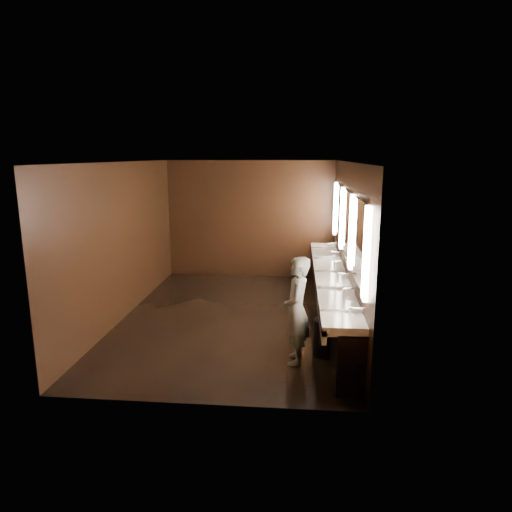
{
  "coord_description": "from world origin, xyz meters",
  "views": [
    {
      "loc": [
        1.13,
        -7.86,
        2.91
      ],
      "look_at": [
        0.41,
        0.0,
        1.16
      ],
      "focal_mm": 32.0,
      "sensor_mm": 36.0,
      "label": 1
    }
  ],
  "objects": [
    {
      "name": "floor",
      "position": [
        0.0,
        0.0,
        0.0
      ],
      "size": [
        6.0,
        6.0,
        0.0
      ],
      "primitive_type": "plane",
      "color": "black",
      "rests_on": "ground"
    },
    {
      "name": "person",
      "position": [
        1.15,
        -1.72,
        0.77
      ],
      "size": [
        0.39,
        0.58,
        1.55
      ],
      "primitive_type": "imported",
      "rotation": [
        0.0,
        0.0,
        -1.6
      ],
      "color": "#88B0CB",
      "rests_on": "floor"
    },
    {
      "name": "wall_back",
      "position": [
        0.0,
        3.0,
        1.4
      ],
      "size": [
        4.0,
        0.02,
        2.8
      ],
      "primitive_type": "cube",
      "color": "black",
      "rests_on": "floor"
    },
    {
      "name": "mirror_band",
      "position": [
        1.98,
        -0.0,
        1.75
      ],
      "size": [
        0.06,
        5.03,
        1.15
      ],
      "color": "#FFE2CE",
      "rests_on": "wall_right"
    },
    {
      "name": "wall_right",
      "position": [
        2.0,
        0.0,
        1.4
      ],
      "size": [
        0.02,
        6.0,
        2.8
      ],
      "primitive_type": "cube",
      "color": "black",
      "rests_on": "floor"
    },
    {
      "name": "sink_counter",
      "position": [
        1.79,
        0.0,
        0.5
      ],
      "size": [
        0.55,
        5.4,
        1.01
      ],
      "color": "black",
      "rests_on": "floor"
    },
    {
      "name": "wall_front",
      "position": [
        0.0,
        -3.0,
        1.4
      ],
      "size": [
        4.0,
        0.02,
        2.8
      ],
      "primitive_type": "cube",
      "color": "black",
      "rests_on": "floor"
    },
    {
      "name": "trash_bin",
      "position": [
        1.58,
        -1.47,
        0.28
      ],
      "size": [
        0.4,
        0.4,
        0.55
      ],
      "primitive_type": "cylinder",
      "rotation": [
        0.0,
        0.0,
        -0.13
      ],
      "color": "black",
      "rests_on": "floor"
    },
    {
      "name": "ceiling",
      "position": [
        0.0,
        0.0,
        2.8
      ],
      "size": [
        4.0,
        6.0,
        0.02
      ],
      "primitive_type": "cube",
      "color": "#2D2D2B",
      "rests_on": "wall_back"
    },
    {
      "name": "wall_left",
      "position": [
        -2.0,
        0.0,
        1.4
      ],
      "size": [
        0.02,
        6.0,
        2.8
      ],
      "primitive_type": "cube",
      "color": "black",
      "rests_on": "floor"
    }
  ]
}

